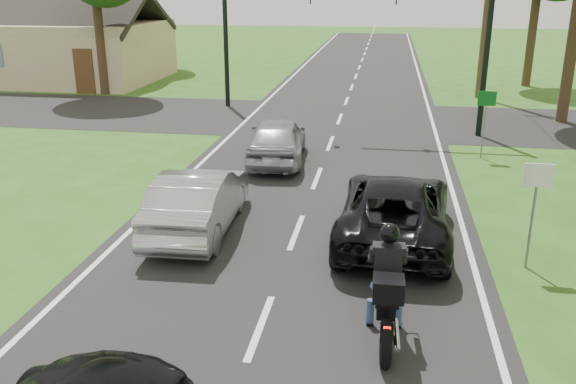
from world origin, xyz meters
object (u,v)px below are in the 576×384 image
object	(u,v)px
sign_white	(536,191)
silver_suv	(277,139)
motorcycle_rider	(386,295)
silver_sedan	(198,200)
traffic_signal	(435,17)
sign_green	(486,108)
dark_suv	(395,209)

from	to	relation	value
sign_white	silver_suv	bearing A→B (deg)	133.16
sign_white	motorcycle_rider	bearing A→B (deg)	-132.34
motorcycle_rider	silver_sedan	bearing A→B (deg)	136.02
traffic_signal	sign_green	size ratio (longest dim) A/B	3.00
traffic_signal	sign_white	distance (m)	11.39
silver_sedan	sign_white	size ratio (longest dim) A/B	2.00
motorcycle_rider	silver_suv	bearing A→B (deg)	108.07
silver_sedan	sign_green	world-z (taller)	sign_green
dark_suv	sign_green	distance (m)	7.55
silver_sedan	traffic_signal	xyz separation A→B (m)	(5.52, 10.20, 3.42)
dark_suv	silver_suv	size ratio (longest dim) A/B	1.19
dark_suv	silver_sedan	world-z (taller)	silver_sedan
motorcycle_rider	traffic_signal	size ratio (longest dim) A/B	0.35
motorcycle_rider	sign_green	size ratio (longest dim) A/B	1.05
motorcycle_rider	silver_sedan	size ratio (longest dim) A/B	0.53
silver_sedan	traffic_signal	size ratio (longest dim) A/B	0.67
silver_suv	traffic_signal	distance (m)	7.38
silver_suv	traffic_signal	bearing A→B (deg)	-141.67
dark_suv	silver_sedan	xyz separation A→B (m)	(-4.32, -0.21, 0.02)
silver_suv	motorcycle_rider	bearing A→B (deg)	104.73
silver_suv	sign_green	distance (m)	6.55
motorcycle_rider	sign_white	xyz separation A→B (m)	(2.71, 2.98, 0.84)
traffic_signal	sign_white	world-z (taller)	traffic_signal
dark_suv	silver_suv	world-z (taller)	silver_suv
dark_suv	sign_white	distance (m)	2.91
traffic_signal	sign_green	distance (m)	4.24
silver_suv	sign_white	world-z (taller)	sign_white
sign_white	sign_green	distance (m)	8.00
sign_green	traffic_signal	bearing A→B (deg)	117.38
motorcycle_rider	silver_sedan	world-z (taller)	motorcycle_rider
dark_suv	silver_suv	bearing A→B (deg)	-54.56
silver_sedan	silver_suv	size ratio (longest dim) A/B	1.03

